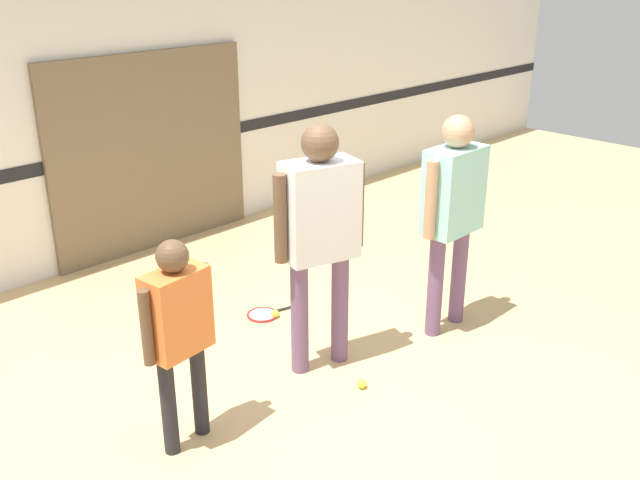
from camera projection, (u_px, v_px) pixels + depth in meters
The scene contains 9 objects.
ground_plane at pixel (319, 389), 4.89m from camera, with size 16.00×16.00×0.00m, color tan.
wall_back at pixel (75, 96), 6.29m from camera, with size 16.00×0.07×3.20m.
wall_panel at pixel (152, 153), 6.94m from camera, with size 2.17×0.05×1.93m.
person_instructor at pixel (320, 223), 4.77m from camera, with size 0.65×0.40×1.77m.
person_student_left at pixel (178, 323), 4.06m from camera, with size 0.50×0.25×1.33m.
person_student_right at pixel (453, 202), 5.31m from camera, with size 0.65×0.26×1.71m.
racket_spare_on_floor at pixel (265, 314), 5.88m from camera, with size 0.51×0.32×0.03m.
tennis_ball_near_instructor at pixel (362, 384), 4.89m from camera, with size 0.07×0.07×0.07m, color #CCE038.
tennis_ball_by_spare_racket at pixel (275, 314), 5.83m from camera, with size 0.07×0.07×0.07m, color #CCE038.
Camera 1 is at (-2.92, -2.94, 2.79)m, focal length 40.00 mm.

